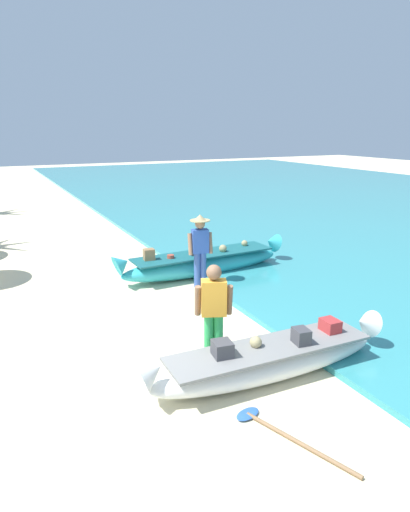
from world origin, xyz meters
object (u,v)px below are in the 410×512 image
(person_tourist_customer, at_px, (214,311))
(paddle, at_px, (280,432))
(boat_cyan_midground, at_px, (203,263))
(person_vendor_hatted, at_px, (200,246))
(boat_white_foreground, at_px, (270,360))

(person_tourist_customer, xyz_separation_m, paddle, (0.00, -1.70, -0.89))
(boat_cyan_midground, relative_size, person_vendor_hatted, 2.73)
(boat_white_foreground, relative_size, boat_cyan_midground, 0.88)
(boat_white_foreground, distance_m, person_tourist_customer, 1.06)
(boat_white_foreground, height_order, person_tourist_customer, person_tourist_customer)
(boat_cyan_midground, bearing_deg, person_tourist_customer, -114.18)
(boat_cyan_midground, height_order, person_vendor_hatted, person_vendor_hatted)
(person_tourist_customer, height_order, paddle, person_tourist_customer)
(person_vendor_hatted, distance_m, paddle, 5.32)
(person_vendor_hatted, height_order, paddle, person_vendor_hatted)
(boat_white_foreground, relative_size, person_vendor_hatted, 2.39)
(person_tourist_customer, relative_size, paddle, 1.01)
(person_vendor_hatted, bearing_deg, boat_cyan_midground, 59.50)
(boat_cyan_midground, height_order, person_tourist_customer, person_tourist_customer)
(boat_cyan_midground, relative_size, paddle, 2.81)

